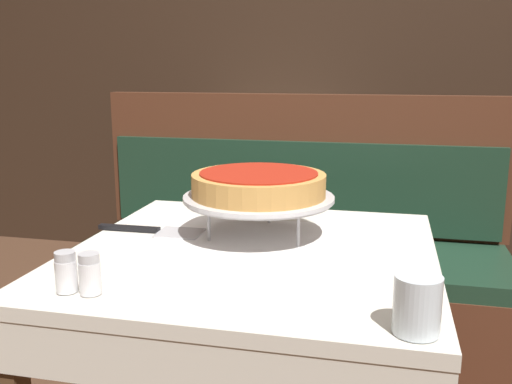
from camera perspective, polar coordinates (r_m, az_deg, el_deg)
dining_table_front at (r=1.40m, az=-0.32°, el=-9.21°), size 0.85×0.85×0.73m
dining_table_rear at (r=3.00m, az=1.61°, el=2.46°), size 0.70×0.70×0.74m
booth_bench at (r=2.25m, az=3.47°, el=-9.57°), size 1.62×0.54×1.05m
back_wall_panel at (r=3.35m, az=8.07°, el=13.03°), size 6.00×0.04×2.40m
pizza_pan_stand at (r=1.44m, az=0.27°, el=-0.75°), size 0.38×0.38×0.11m
deep_dish_pizza at (r=1.43m, az=0.27°, el=0.82°), size 0.34×0.34×0.06m
pizza_server at (r=1.52m, az=-10.03°, el=-3.82°), size 0.28×0.10×0.01m
water_glass_near at (r=0.98m, az=15.82°, el=-10.78°), size 0.08×0.08×0.10m
salt_shaker at (r=1.17m, az=-18.47°, el=-7.59°), size 0.04×0.04×0.08m
pepper_shaker at (r=1.14m, az=-16.28°, el=-7.86°), size 0.04×0.04×0.08m
condiment_caddy at (r=2.92m, az=2.23°, el=4.98°), size 0.14×0.14×0.16m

